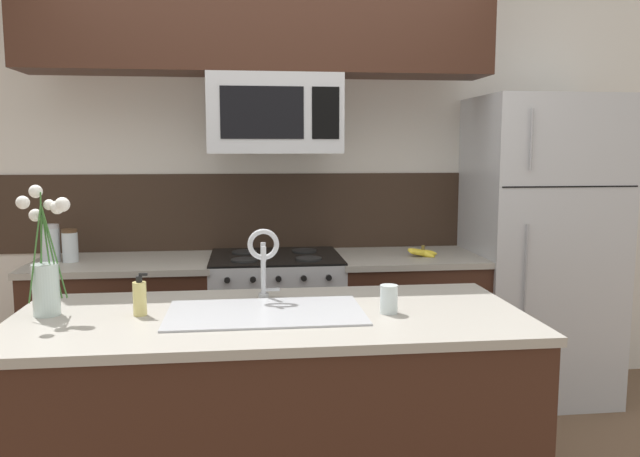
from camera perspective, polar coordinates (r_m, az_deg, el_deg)
name	(u,v)px	position (r m, az deg, el deg)	size (l,w,h in m)	color
rear_partition	(319,187)	(4.03, -0.12, 3.81)	(5.20, 0.10, 2.60)	silver
splash_band	(273,212)	(3.97, -4.34, 1.56)	(3.57, 0.01, 0.48)	#332319
back_counter_left	(126,337)	(3.85, -17.33, -9.49)	(1.02, 0.65, 0.91)	#381E14
back_counter_right	(406,328)	(3.90, 7.91, -8.98)	(0.86, 0.65, 0.91)	#381E14
stove_range	(276,331)	(3.78, -4.02, -9.37)	(0.76, 0.64, 0.93)	#B7BABF
microwave	(274,115)	(3.61, -4.19, 10.34)	(0.74, 0.40, 0.44)	#B7BABF
upper_cabinet_band	(260,19)	(3.64, -5.52, 18.53)	(2.58, 0.34, 0.60)	#381E14
refrigerator	(538,249)	(4.10, 19.28, -1.77)	(0.83, 0.74, 1.86)	#B7BABF
storage_jar_tall	(51,243)	(3.84, -23.40, -1.24)	(0.10, 0.10, 0.21)	silver
storage_jar_medium	(70,246)	(3.79, -21.88, -1.46)	(0.09, 0.09, 0.19)	silver
banana_bunch	(423,253)	(3.76, 9.39, -2.19)	(0.19, 0.13, 0.08)	yellow
island_counter	(272,424)	(2.61, -4.45, -17.41)	(1.98, 0.87, 0.91)	#381E14
kitchen_sink	(266,331)	(2.47, -4.98, -9.28)	(0.76, 0.44, 0.16)	#ADAFB5
sink_faucet	(264,254)	(2.62, -5.18, -2.33)	(0.14, 0.14, 0.31)	#B7BABF
dish_soap_bottle	(140,298)	(2.50, -16.15, -6.11)	(0.06, 0.05, 0.16)	#DBCC75
drinking_glass	(389,299)	(2.45, 6.32, -6.44)	(0.07, 0.07, 0.11)	silver
flower_vase	(46,273)	(2.61, -23.77, -3.72)	(0.17, 0.16, 0.50)	silver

